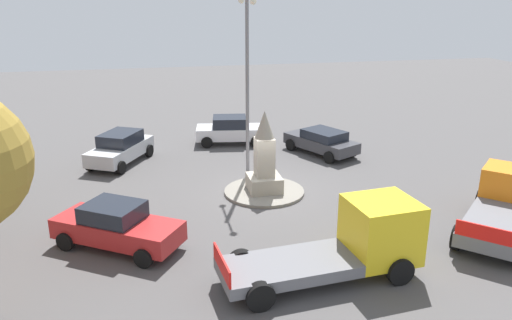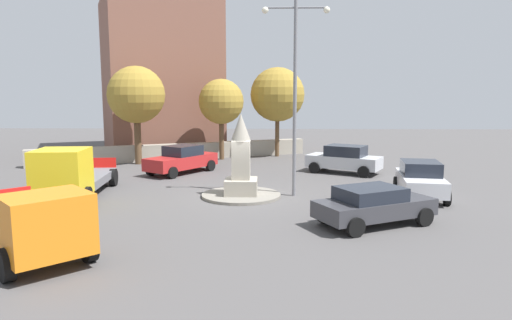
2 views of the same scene
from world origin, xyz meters
name	(u,v)px [view 1 (image 1 of 2)]	position (x,y,z in m)	size (l,w,h in m)	color
ground_plane	(264,193)	(0.00, 0.00, 0.00)	(80.00, 80.00, 0.00)	#4F4C4C
traffic_island	(264,191)	(0.00, 0.00, 0.06)	(3.47, 3.47, 0.13)	gray
monument	(264,159)	(0.00, 0.00, 1.55)	(1.39, 1.39, 3.53)	#9E9687
streetlamp	(247,70)	(-2.32, -0.26, 5.02)	(2.86, 0.28, 8.37)	slate
car_silver_passing	(120,148)	(-5.49, -6.20, 0.82)	(4.38, 3.42, 1.60)	#B7BABF
car_red_waiting	(117,226)	(3.74, -6.00, 0.79)	(3.83, 4.59, 1.58)	#B22323
car_dark_grey_approaching	(322,141)	(-4.80, 4.28, 0.72)	(4.46, 3.37, 1.34)	#38383D
car_white_parked_right	(231,130)	(-7.81, -0.14, 0.80)	(2.41, 4.16, 1.57)	silver
truck_orange_near_island	(504,204)	(5.21, 7.80, 0.93)	(5.18, 5.26, 1.99)	orange
truck_yellow_parked_left	(353,242)	(7.06, 1.11, 1.10)	(2.67, 6.23, 2.32)	yellow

